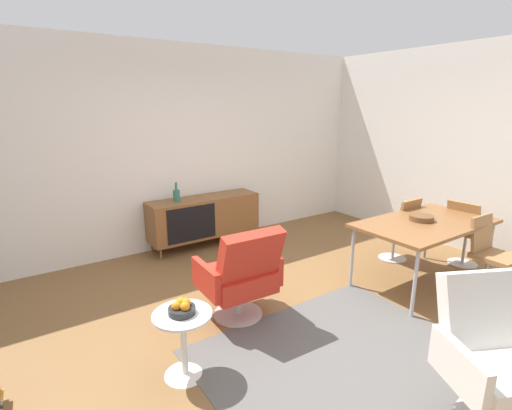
# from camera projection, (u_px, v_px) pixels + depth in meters

# --- Properties ---
(ground_plane) EXTENTS (8.32, 8.32, 0.00)m
(ground_plane) POSITION_uv_depth(u_px,v_px,m) (295.00, 321.00, 3.62)
(ground_plane) COLOR brown
(wall_back) EXTENTS (6.80, 0.12, 2.80)m
(wall_back) POSITION_uv_depth(u_px,v_px,m) (178.00, 148.00, 5.34)
(wall_back) COLOR white
(wall_back) RESTS_ON ground_plane
(wall_right) EXTENTS (0.12, 5.60, 2.80)m
(wall_right) POSITION_uv_depth(u_px,v_px,m) (484.00, 151.00, 5.00)
(wall_right) COLOR white
(wall_right) RESTS_ON ground_plane
(sideboard) EXTENTS (1.60, 0.45, 0.72)m
(sideboard) POSITION_uv_depth(u_px,v_px,m) (204.00, 216.00, 5.46)
(sideboard) COLOR brown
(sideboard) RESTS_ON ground_plane
(vase_cobalt) EXTENTS (0.09, 0.09, 0.26)m
(vase_cobalt) POSITION_uv_depth(u_px,v_px,m) (177.00, 195.00, 5.15)
(vase_cobalt) COLOR #337266
(vase_cobalt) RESTS_ON sideboard
(dining_table) EXTENTS (1.60, 0.90, 0.74)m
(dining_table) POSITION_uv_depth(u_px,v_px,m) (425.00, 225.00, 4.23)
(dining_table) COLOR brown
(dining_table) RESTS_ON ground_plane
(wooden_bowl_on_table) EXTENTS (0.26, 0.26, 0.06)m
(wooden_bowl_on_table) POSITION_uv_depth(u_px,v_px,m) (421.00, 218.00, 4.25)
(wooden_bowl_on_table) COLOR brown
(wooden_bowl_on_table) RESTS_ON dining_table
(dining_chair_back_right) EXTENTS (0.40, 0.43, 0.86)m
(dining_chair_back_right) POSITION_uv_depth(u_px,v_px,m) (399.00, 226.00, 4.92)
(dining_chair_back_right) COLOR #9E7042
(dining_chair_back_right) RESTS_ON ground_plane
(dining_chair_front_right) EXTENTS (0.41, 0.43, 0.86)m
(dining_chair_front_right) POSITION_uv_depth(u_px,v_px,m) (491.00, 253.00, 4.03)
(dining_chair_front_right) COLOR #9E7042
(dining_chair_front_right) RESTS_ON ground_plane
(dining_chair_far_end) EXTENTS (0.45, 0.43, 0.86)m
(dining_chair_far_end) POSITION_uv_depth(u_px,v_px,m) (465.00, 230.00, 4.77)
(dining_chair_far_end) COLOR #9E7042
(dining_chair_far_end) RESTS_ON ground_plane
(lounge_chair_red) EXTENTS (0.74, 0.68, 0.95)m
(lounge_chair_red) POSITION_uv_depth(u_px,v_px,m) (241.00, 273.00, 3.56)
(lounge_chair_red) COLOR red
(lounge_chair_red) RESTS_ON ground_plane
(armchair_black_shell) EXTENTS (0.87, 0.85, 0.95)m
(armchair_black_shell) POSITION_uv_depth(u_px,v_px,m) (499.00, 354.00, 2.41)
(armchair_black_shell) COLOR silver
(armchair_black_shell) RESTS_ON ground_plane
(side_table_round) EXTENTS (0.44, 0.44, 0.52)m
(side_table_round) POSITION_uv_depth(u_px,v_px,m) (183.00, 337.00, 2.83)
(side_table_round) COLOR white
(side_table_round) RESTS_ON ground_plane
(fruit_bowl) EXTENTS (0.20, 0.20, 0.11)m
(fruit_bowl) POSITION_uv_depth(u_px,v_px,m) (182.00, 308.00, 2.77)
(fruit_bowl) COLOR #262628
(fruit_bowl) RESTS_ON side_table_round
(area_rug) EXTENTS (2.20, 1.70, 0.01)m
(area_rug) POSITION_uv_depth(u_px,v_px,m) (340.00, 357.00, 3.10)
(area_rug) COLOR #595654
(area_rug) RESTS_ON ground_plane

